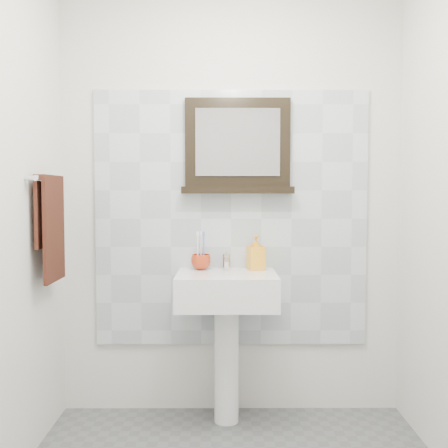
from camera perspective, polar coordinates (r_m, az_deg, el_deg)
The scene contains 10 objects.
back_wall at distance 3.10m, azimuth 0.78°, elevation 2.44°, with size 2.00×0.01×2.50m, color silver.
front_wall at distance 0.90m, azimuth 3.18°, elevation 0.22°, with size 2.00×0.01×2.50m, color silver.
splashback at distance 3.09m, azimuth 0.78°, elevation 0.58°, with size 1.60×0.02×1.50m, color silver.
pedestal_sink at distance 2.94m, azimuth 0.28°, elevation -8.89°, with size 0.55×0.44×0.96m.
toothbrush_cup at distance 3.02m, azimuth -2.52°, elevation -4.16°, with size 0.11×0.11×0.09m, color #AF3314.
toothbrushes at distance 3.02m, azimuth -2.54°, elevation -2.67°, with size 0.05×0.04×0.21m.
soap_dispenser at distance 3.02m, azimuth 3.48°, elevation -3.10°, with size 0.09×0.09×0.20m, color orange.
framed_mirror at distance 3.07m, azimuth 1.49°, elevation 8.21°, with size 0.65×0.11×0.55m.
towel_bar at distance 2.85m, azimuth -18.57°, elevation 4.65°, with size 0.07×0.40×0.03m.
hand_towel at distance 2.85m, azimuth -18.35°, elevation 0.43°, with size 0.06×0.30×0.55m.
Camera 1 is at (-0.05, -2.00, 1.30)m, focal length 42.00 mm.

